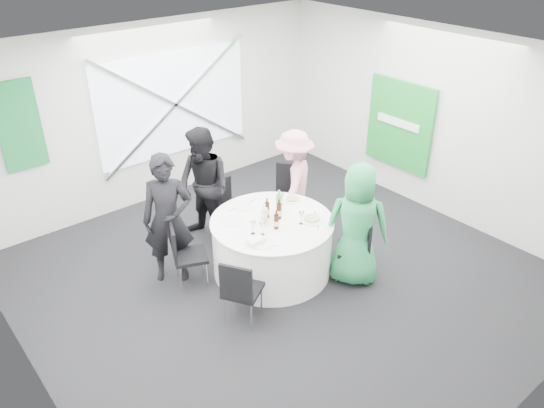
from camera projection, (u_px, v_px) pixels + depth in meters
floor at (282, 277)px, 6.87m from camera, size 6.00×6.00×0.00m
ceiling at (284, 60)px, 5.50m from camera, size 6.00×6.00×0.00m
wall_back at (156, 114)px, 8.20m from camera, size 6.00×0.00×6.00m
wall_front at (532, 312)px, 4.17m from camera, size 6.00×0.00×6.00m
wall_left at (17, 282)px, 4.51m from camera, size 0.00×6.00×6.00m
wall_right at (436, 122)px, 7.86m from camera, size 0.00×6.00×6.00m
window_panel at (174, 104)px, 8.29m from camera, size 2.60×0.03×1.60m
window_brace_a at (175, 105)px, 8.26m from camera, size 2.63×0.05×1.84m
window_brace_b at (175, 105)px, 8.26m from camera, size 2.63×0.05×1.84m
green_banner at (19, 126)px, 6.90m from camera, size 0.55×0.04×1.20m
green_sign at (399, 125)px, 8.32m from camera, size 0.05×1.20×1.40m
banquet_table at (272, 246)px, 6.82m from camera, size 1.56×1.56×0.76m
chair_back at (224, 203)px, 7.62m from camera, size 0.40×0.41×0.82m
chair_back_left at (183, 251)px, 6.48m from camera, size 0.53×0.52×0.88m
chair_back_right at (289, 192)px, 7.68m from camera, size 0.62×0.62×0.98m
chair_front_right at (360, 245)px, 6.64m from camera, size 0.54×0.54×0.85m
chair_front_left at (240, 288)px, 5.85m from camera, size 0.55×0.55×0.88m
person_man_back_left at (168, 219)px, 6.48m from camera, size 0.74×0.69×1.70m
person_man_back at (204, 187)px, 7.25m from camera, size 0.60×0.89×1.68m
person_woman_pink at (294, 182)px, 7.57m from camera, size 1.08×0.93×1.53m
person_woman_green at (357, 225)px, 6.45m from camera, size 0.90×0.93×1.61m
plate_back at (244, 207)px, 6.92m from camera, size 0.24×0.24×0.01m
plate_back_left at (232, 221)px, 6.61m from camera, size 0.28×0.28×0.01m
plate_back_right at (292, 199)px, 7.08m from camera, size 0.25×0.25×0.04m
plate_front_right at (312, 219)px, 6.63m from camera, size 0.29×0.29×0.04m
plate_front_left at (263, 243)px, 6.18m from camera, size 0.28×0.28×0.01m
napkin at (256, 240)px, 6.16m from camera, size 0.20×0.13×0.06m
beer_bottle_a at (264, 215)px, 6.55m from camera, size 0.06×0.06×0.27m
beer_bottle_b at (267, 210)px, 6.66m from camera, size 0.06×0.06×0.27m
beer_bottle_c at (279, 211)px, 6.63m from camera, size 0.06×0.06×0.27m
beer_bottle_d at (276, 222)px, 6.42m from camera, size 0.06×0.06×0.25m
green_water_bottle at (279, 204)px, 6.76m from camera, size 0.08×0.08×0.31m
clear_water_bottle at (264, 217)px, 6.47m from camera, size 0.08×0.08×0.31m
wine_glass_a at (281, 196)px, 6.93m from camera, size 0.07×0.07×0.17m
wine_glass_b at (302, 215)px, 6.51m from camera, size 0.07×0.07×0.17m
wine_glass_c at (253, 225)px, 6.31m from camera, size 0.07×0.07×0.17m
wine_glass_d at (262, 226)px, 6.29m from camera, size 0.07×0.07×0.17m
fork_a at (252, 201)px, 7.07m from camera, size 0.15×0.03×0.01m
knife_a at (233, 209)px, 6.87m from camera, size 0.15×0.03×0.01m
fork_b at (317, 226)px, 6.51m from camera, size 0.10×0.13×0.01m
knife_b at (315, 214)px, 6.77m from camera, size 0.11×0.12×0.01m
fork_c at (248, 243)px, 6.19m from camera, size 0.11×0.13×0.01m
knife_c at (277, 246)px, 6.13m from camera, size 0.10×0.13×0.01m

